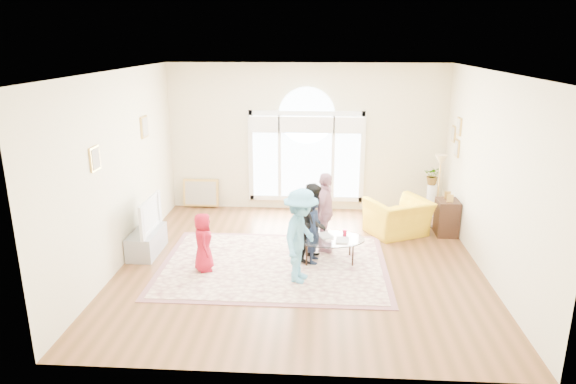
# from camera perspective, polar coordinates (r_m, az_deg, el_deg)

# --- Properties ---
(ground) EXTENTS (6.00, 6.00, 0.00)m
(ground) POSITION_cam_1_polar(r_m,az_deg,el_deg) (8.82, 1.38, -7.99)
(ground) COLOR brown
(ground) RESTS_ON ground
(room_shell) EXTENTS (6.00, 6.00, 6.00)m
(room_shell) POSITION_cam_1_polar(r_m,az_deg,el_deg) (11.05, 2.08, 5.66)
(room_shell) COLOR beige
(room_shell) RESTS_ON ground
(area_rug) EXTENTS (3.60, 2.60, 0.02)m
(area_rug) POSITION_cam_1_polar(r_m,az_deg,el_deg) (8.76, -1.60, -8.09)
(area_rug) COLOR beige
(area_rug) RESTS_ON ground
(rug_border) EXTENTS (3.80, 2.80, 0.01)m
(rug_border) POSITION_cam_1_polar(r_m,az_deg,el_deg) (8.76, -1.60, -8.11)
(rug_border) COLOR #895659
(rug_border) RESTS_ON ground
(tv_console) EXTENTS (0.45, 1.00, 0.42)m
(tv_console) POSITION_cam_1_polar(r_m,az_deg,el_deg) (9.51, -15.41, -5.36)
(tv_console) COLOR gray
(tv_console) RESTS_ON ground
(television) EXTENTS (0.17, 1.05, 0.61)m
(television) POSITION_cam_1_polar(r_m,az_deg,el_deg) (9.33, -15.61, -2.44)
(television) COLOR black
(television) RESTS_ON tv_console
(coffee_table) EXTENTS (1.25, 0.84, 0.54)m
(coffee_table) POSITION_cam_1_polar(r_m,az_deg,el_deg) (8.79, 4.59, -5.27)
(coffee_table) COLOR silver
(coffee_table) RESTS_ON ground
(armchair) EXTENTS (1.39, 1.33, 0.70)m
(armchair) POSITION_cam_1_polar(r_m,az_deg,el_deg) (10.20, 12.14, -2.75)
(armchair) COLOR yellow
(armchair) RESTS_ON ground
(side_cabinet) EXTENTS (0.40, 0.50, 0.70)m
(side_cabinet) POSITION_cam_1_polar(r_m,az_deg,el_deg) (10.43, 17.22, -2.71)
(side_cabinet) COLOR black
(side_cabinet) RESTS_ON ground
(floor_lamp) EXTENTS (0.31, 0.31, 1.51)m
(floor_lamp) POSITION_cam_1_polar(r_m,az_deg,el_deg) (10.48, 16.58, 2.76)
(floor_lamp) COLOR black
(floor_lamp) RESTS_ON ground
(plant_pedestal) EXTENTS (0.20, 0.20, 0.70)m
(plant_pedestal) POSITION_cam_1_polar(r_m,az_deg,el_deg) (11.42, 15.61, -0.90)
(plant_pedestal) COLOR white
(plant_pedestal) RESTS_ON ground
(potted_plant) EXTENTS (0.46, 0.43, 0.40)m
(potted_plant) POSITION_cam_1_polar(r_m,az_deg,el_deg) (11.27, 15.83, 1.78)
(potted_plant) COLOR #33722D
(potted_plant) RESTS_ON plant_pedestal
(leaning_picture) EXTENTS (0.80, 0.14, 0.62)m
(leaning_picture) POSITION_cam_1_polar(r_m,az_deg,el_deg) (11.82, -9.56, -1.70)
(leaning_picture) COLOR tan
(leaning_picture) RESTS_ON ground
(child_red) EXTENTS (0.42, 0.54, 0.98)m
(child_red) POSITION_cam_1_polar(r_m,az_deg,el_deg) (8.48, -9.40, -5.50)
(child_red) COLOR maroon
(child_red) RESTS_ON area_rug
(child_navy) EXTENTS (0.28, 0.42, 1.16)m
(child_navy) POSITION_cam_1_polar(r_m,az_deg,el_deg) (8.65, 2.89, -4.19)
(child_navy) COLOR #151E34
(child_navy) RESTS_ON area_rug
(child_black) EXTENTS (0.72, 0.80, 1.35)m
(child_black) POSITION_cam_1_polar(r_m,az_deg,el_deg) (8.73, 2.87, -3.33)
(child_black) COLOR black
(child_black) RESTS_ON area_rug
(child_pink) EXTENTS (0.54, 0.90, 1.43)m
(child_pink) POSITION_cam_1_polar(r_m,az_deg,el_deg) (9.10, 4.08, -2.25)
(child_pink) COLOR #C78EA2
(child_pink) RESTS_ON area_rug
(child_blue) EXTENTS (0.80, 1.08, 1.50)m
(child_blue) POSITION_cam_1_polar(r_m,az_deg,el_deg) (7.92, 1.43, -4.88)
(child_blue) COLOR #59ACD8
(child_blue) RESTS_ON area_rug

